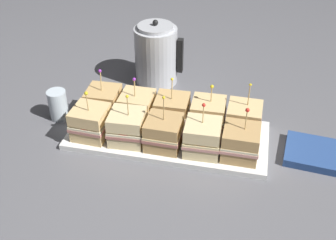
# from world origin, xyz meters

# --- Properties ---
(ground_plane) EXTENTS (6.00, 6.00, 0.00)m
(ground_plane) POSITION_xyz_m (0.00, 0.00, 0.00)
(ground_plane) COLOR slate
(serving_platter) EXTENTS (0.61, 0.26, 0.02)m
(serving_platter) POSITION_xyz_m (0.00, 0.00, 0.01)
(serving_platter) COLOR white
(serving_platter) RESTS_ON ground_plane
(sandwich_front_far_left) EXTENTS (0.11, 0.11, 0.16)m
(sandwich_front_far_left) POSITION_xyz_m (-0.23, -0.06, 0.07)
(sandwich_front_far_left) COLOR #DBB77A
(sandwich_front_far_left) RESTS_ON serving_platter
(sandwich_front_left) EXTENTS (0.11, 0.11, 0.17)m
(sandwich_front_left) POSITION_xyz_m (-0.11, -0.06, 0.07)
(sandwich_front_left) COLOR beige
(sandwich_front_left) RESTS_ON serving_platter
(sandwich_front_center) EXTENTS (0.11, 0.11, 0.17)m
(sandwich_front_center) POSITION_xyz_m (0.00, -0.06, 0.06)
(sandwich_front_center) COLOR tan
(sandwich_front_center) RESTS_ON serving_platter
(sandwich_front_right) EXTENTS (0.11, 0.11, 0.16)m
(sandwich_front_right) POSITION_xyz_m (0.11, -0.06, 0.07)
(sandwich_front_right) COLOR beige
(sandwich_front_right) RESTS_ON serving_platter
(sandwich_front_far_right) EXTENTS (0.11, 0.11, 0.16)m
(sandwich_front_far_right) POSITION_xyz_m (0.22, -0.06, 0.06)
(sandwich_front_far_right) COLOR tan
(sandwich_front_far_right) RESTS_ON serving_platter
(sandwich_back_far_left) EXTENTS (0.11, 0.11, 0.17)m
(sandwich_back_far_left) POSITION_xyz_m (-0.23, 0.06, 0.06)
(sandwich_back_far_left) COLOR tan
(sandwich_back_far_left) RESTS_ON serving_platter
(sandwich_back_left) EXTENTS (0.11, 0.11, 0.16)m
(sandwich_back_left) POSITION_xyz_m (-0.11, 0.05, 0.06)
(sandwich_back_left) COLOR #DBB77A
(sandwich_back_left) RESTS_ON serving_platter
(sandwich_back_center) EXTENTS (0.11, 0.11, 0.17)m
(sandwich_back_center) POSITION_xyz_m (-0.00, 0.06, 0.06)
(sandwich_back_center) COLOR tan
(sandwich_back_center) RESTS_ON serving_platter
(sandwich_back_right) EXTENTS (0.11, 0.11, 0.16)m
(sandwich_back_right) POSITION_xyz_m (0.11, 0.06, 0.07)
(sandwich_back_right) COLOR #DBB77A
(sandwich_back_right) RESTS_ON serving_platter
(sandwich_back_far_right) EXTENTS (0.11, 0.11, 0.17)m
(sandwich_back_far_right) POSITION_xyz_m (0.22, 0.05, 0.07)
(sandwich_back_far_right) COLOR #DBB77A
(sandwich_back_far_right) RESTS_ON serving_platter
(kettle_steel) EXTENTS (0.18, 0.15, 0.24)m
(kettle_steel) POSITION_xyz_m (-0.12, 0.33, 0.11)
(kettle_steel) COLOR #B7BABF
(kettle_steel) RESTS_ON ground_plane
(drinking_glass) EXTENTS (0.06, 0.06, 0.10)m
(drinking_glass) POSITION_xyz_m (-0.37, 0.03, 0.05)
(drinking_glass) COLOR silver
(drinking_glass) RESTS_ON ground_plane
(napkin_stack) EXTENTS (0.16, 0.16, 0.02)m
(napkin_stack) POSITION_xyz_m (0.43, 0.01, 0.01)
(napkin_stack) COLOR navy
(napkin_stack) RESTS_ON ground_plane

